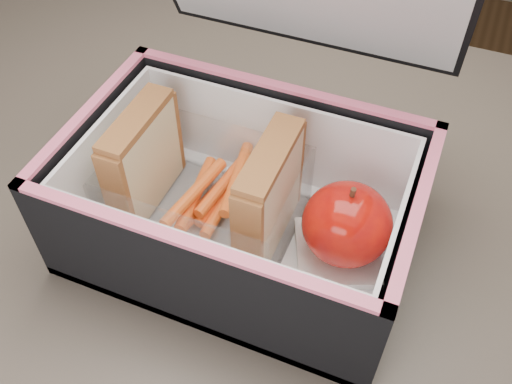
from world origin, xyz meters
The scene contains 8 objects.
kitchen_table centered at (0.00, 0.00, 0.66)m, with size 1.20×0.80×0.75m.
lunch_bag centered at (0.03, -0.01, 0.82)m, with size 0.30×0.28×0.29m.
plastic_tub centered at (-0.01, -0.01, 0.80)m, with size 0.17×0.12×0.07m, color white, non-canonical shape.
sandwich_left centered at (-0.07, -0.01, 0.82)m, with size 0.03×0.09×0.10m.
sandwich_right centered at (0.05, -0.01, 0.82)m, with size 0.03×0.10×0.11m.
carrot_sticks centered at (-0.01, 0.00, 0.78)m, with size 0.06×0.13×0.03m.
paper_napkin centered at (0.12, 0.00, 0.77)m, with size 0.07×0.08×0.01m, color white.
red_apple centered at (0.12, 0.00, 0.81)m, with size 0.10×0.10×0.08m.
Camera 1 is at (0.16, -0.31, 1.19)m, focal length 40.00 mm.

